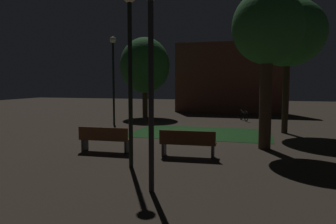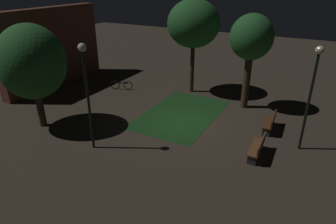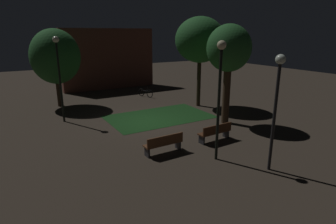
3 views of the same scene
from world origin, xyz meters
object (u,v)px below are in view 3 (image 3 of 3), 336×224
(tree_tall_center, at_px, (55,57))
(bicycle, at_px, (145,93))
(lamp_post_plaza_east, at_px, (277,94))
(tree_lawn_side, at_px, (229,50))
(bench_lawn_edge, at_px, (164,143))
(lamp_post_path_center, at_px, (59,66))
(lamp_post_plaza_west, at_px, (220,82))
(tree_back_right, at_px, (200,40))
(bench_near_trees, at_px, (215,132))

(tree_tall_center, bearing_deg, bicycle, -3.54)
(lamp_post_plaza_east, bearing_deg, tree_lawn_side, 65.13)
(bench_lawn_edge, bearing_deg, tree_lawn_side, 20.90)
(tree_lawn_side, bearing_deg, lamp_post_plaza_east, -114.87)
(lamp_post_plaza_east, relative_size, lamp_post_path_center, 0.89)
(tree_tall_center, distance_m, bicycle, 7.45)
(lamp_post_plaza_west, height_order, lamp_post_plaza_east, lamp_post_plaza_west)
(tree_back_right, xyz_separation_m, bicycle, (-2.06, 4.60, -4.34))
(tree_back_right, distance_m, lamp_post_plaza_west, 9.17)
(lamp_post_plaza_west, bearing_deg, tree_lawn_side, 44.63)
(tree_back_right, distance_m, tree_lawn_side, 4.21)
(tree_tall_center, bearing_deg, bench_near_trees, -64.38)
(tree_tall_center, relative_size, lamp_post_path_center, 1.10)
(bench_lawn_edge, relative_size, lamp_post_plaza_west, 0.37)
(bench_lawn_edge, height_order, tree_lawn_side, tree_lawn_side)
(lamp_post_path_center, bearing_deg, bicycle, 26.60)
(bench_near_trees, relative_size, tree_back_right, 0.29)
(bench_lawn_edge, height_order, lamp_post_plaza_east, lamp_post_plaza_east)
(lamp_post_plaza_east, bearing_deg, bench_near_trees, 88.22)
(tree_tall_center, bearing_deg, tree_back_right, -29.78)
(tree_lawn_side, height_order, bicycle, tree_lawn_side)
(lamp_post_plaza_east, bearing_deg, lamp_post_path_center, 118.62)
(bench_near_trees, height_order, tree_lawn_side, tree_lawn_side)
(tree_back_right, relative_size, tree_lawn_side, 1.11)
(tree_back_right, distance_m, lamp_post_path_center, 9.42)
(tree_tall_center, bearing_deg, lamp_post_path_center, -97.14)
(tree_lawn_side, relative_size, lamp_post_plaza_west, 1.16)
(bench_lawn_edge, height_order, lamp_post_plaza_west, lamp_post_plaza_west)
(tree_back_right, xyz_separation_m, lamp_post_path_center, (-9.28, 0.99, -1.33))
(lamp_post_plaza_west, bearing_deg, bench_near_trees, 51.51)
(lamp_post_plaza_west, bearing_deg, lamp_post_path_center, 117.50)
(lamp_post_plaza_west, relative_size, lamp_post_plaza_east, 1.10)
(lamp_post_plaza_west, xyz_separation_m, bicycle, (2.67, 12.34, -2.96))
(tree_back_right, xyz_separation_m, tree_tall_center, (-8.77, 5.02, -1.13))
(bench_near_trees, distance_m, tree_lawn_side, 4.93)
(bicycle, bearing_deg, lamp_post_plaza_east, -95.99)
(tree_tall_center, distance_m, tree_lawn_side, 11.97)
(bench_lawn_edge, xyz_separation_m, bicycle, (4.29, 10.71, -0.14))
(lamp_post_plaza_east, bearing_deg, bicycle, 84.01)
(bench_lawn_edge, xyz_separation_m, tree_tall_center, (-2.42, 11.12, 3.08))
(tree_back_right, relative_size, bicycle, 4.11)
(bench_near_trees, relative_size, lamp_post_plaza_west, 0.37)
(tree_back_right, relative_size, lamp_post_plaza_west, 1.28)
(bench_lawn_edge, relative_size, tree_lawn_side, 0.32)
(lamp_post_plaza_west, xyz_separation_m, lamp_post_plaza_east, (1.19, -1.78, -0.26))
(tree_lawn_side, bearing_deg, bench_near_trees, -139.89)
(bench_near_trees, bearing_deg, lamp_post_plaza_east, -91.78)
(tree_tall_center, height_order, bicycle, tree_tall_center)
(lamp_post_plaza_west, distance_m, lamp_post_path_center, 9.84)
(tree_back_right, bearing_deg, bench_near_trees, -119.37)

